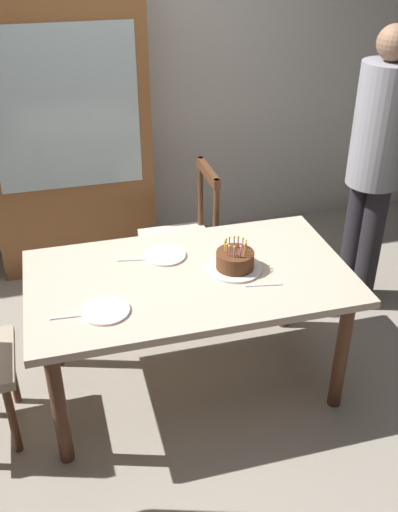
{
  "coord_description": "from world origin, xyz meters",
  "views": [
    {
      "loc": [
        -0.58,
        -2.36,
        2.28
      ],
      "look_at": [
        0.05,
        0.0,
        0.82
      ],
      "focal_mm": 40.56,
      "sensor_mm": 36.0,
      "label": 1
    }
  ],
  "objects_px": {
    "plate_far_side": "(165,255)",
    "china_cabinet": "(67,137)",
    "dining_table": "(190,289)",
    "person_guest": "(376,159)",
    "plate_near_celebrant": "(106,311)",
    "chair_spindle_back": "(182,242)",
    "birthday_cake": "(235,261)"
  },
  "relations": [
    {
      "from": "plate_far_side",
      "to": "china_cabinet",
      "type": "xyz_separation_m",
      "value": [
        -0.39,
        1.35,
        0.23
      ]
    },
    {
      "from": "dining_table",
      "to": "person_guest",
      "type": "relative_size",
      "value": 0.91
    },
    {
      "from": "plate_far_side",
      "to": "china_cabinet",
      "type": "distance_m",
      "value": 1.42
    },
    {
      "from": "person_guest",
      "to": "china_cabinet",
      "type": "relative_size",
      "value": 0.93
    },
    {
      "from": "dining_table",
      "to": "plate_near_celebrant",
      "type": "distance_m",
      "value": 0.5
    },
    {
      "from": "chair_spindle_back",
      "to": "person_guest",
      "type": "height_order",
      "value": "person_guest"
    },
    {
      "from": "birthday_cake",
      "to": "person_guest",
      "type": "bearing_deg",
      "value": 26.04
    },
    {
      "from": "plate_near_celebrant",
      "to": "person_guest",
      "type": "bearing_deg",
      "value": 22.26
    },
    {
      "from": "dining_table",
      "to": "china_cabinet",
      "type": "xyz_separation_m",
      "value": [
        -0.47,
        1.56,
        0.32
      ]
    },
    {
      "from": "birthday_cake",
      "to": "plate_far_side",
      "type": "distance_m",
      "value": 0.38
    },
    {
      "from": "plate_far_side",
      "to": "china_cabinet",
      "type": "relative_size",
      "value": 0.12
    },
    {
      "from": "dining_table",
      "to": "chair_spindle_back",
      "type": "height_order",
      "value": "chair_spindle_back"
    },
    {
      "from": "plate_far_side",
      "to": "birthday_cake",
      "type": "bearing_deg",
      "value": -34.3
    },
    {
      "from": "plate_far_side",
      "to": "chair_spindle_back",
      "type": "distance_m",
      "value": 0.67
    },
    {
      "from": "birthday_cake",
      "to": "china_cabinet",
      "type": "relative_size",
      "value": 0.15
    },
    {
      "from": "person_guest",
      "to": "china_cabinet",
      "type": "bearing_deg",
      "value": 148.58
    },
    {
      "from": "plate_near_celebrant",
      "to": "birthday_cake",
      "type": "bearing_deg",
      "value": 16.1
    },
    {
      "from": "dining_table",
      "to": "plate_near_celebrant",
      "type": "bearing_deg",
      "value": -155.14
    },
    {
      "from": "dining_table",
      "to": "plate_far_side",
      "type": "xyz_separation_m",
      "value": [
        -0.08,
        0.21,
        0.09
      ]
    },
    {
      "from": "chair_spindle_back",
      "to": "china_cabinet",
      "type": "distance_m",
      "value": 1.11
    },
    {
      "from": "dining_table",
      "to": "birthday_cake",
      "type": "xyz_separation_m",
      "value": [
        0.23,
        -0.01,
        0.13
      ]
    },
    {
      "from": "plate_near_celebrant",
      "to": "chair_spindle_back",
      "type": "xyz_separation_m",
      "value": [
        0.59,
        0.98,
        -0.27
      ]
    },
    {
      "from": "plate_far_side",
      "to": "person_guest",
      "type": "distance_m",
      "value": 1.41
    },
    {
      "from": "dining_table",
      "to": "plate_far_side",
      "type": "distance_m",
      "value": 0.24
    },
    {
      "from": "plate_near_celebrant",
      "to": "chair_spindle_back",
      "type": "height_order",
      "value": "chair_spindle_back"
    },
    {
      "from": "plate_far_side",
      "to": "dining_table",
      "type": "bearing_deg",
      "value": -68.57
    },
    {
      "from": "dining_table",
      "to": "birthday_cake",
      "type": "bearing_deg",
      "value": -2.37
    },
    {
      "from": "dining_table",
      "to": "plate_far_side",
      "type": "height_order",
      "value": "plate_far_side"
    },
    {
      "from": "plate_near_celebrant",
      "to": "plate_far_side",
      "type": "height_order",
      "value": "same"
    },
    {
      "from": "plate_near_celebrant",
      "to": "person_guest",
      "type": "distance_m",
      "value": 1.87
    },
    {
      "from": "plate_near_celebrant",
      "to": "dining_table",
      "type": "bearing_deg",
      "value": 24.86
    },
    {
      "from": "person_guest",
      "to": "plate_far_side",
      "type": "bearing_deg",
      "value": -167.86
    }
  ]
}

